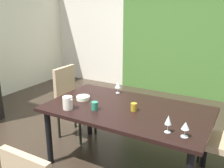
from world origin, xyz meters
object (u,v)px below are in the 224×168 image
object	(u,v)px
dining_table	(127,114)
chair_left_far	(72,100)
cup_center	(134,107)
pitcher_east	(68,103)
wine_glass_right	(168,120)
wine_glass_front	(185,126)
cup_north	(95,106)
serving_bowl_near_window	(83,98)
wine_glass_near_shelf	(118,85)

from	to	relation	value
dining_table	chair_left_far	world-z (taller)	chair_left_far
cup_center	pitcher_east	bearing A→B (deg)	-154.69
cup_center	wine_glass_right	bearing A→B (deg)	-31.84
dining_table	chair_left_far	bearing A→B (deg)	164.29
chair_left_far	wine_glass_front	xyz separation A→B (m)	(1.76, -0.63, 0.29)
cup_north	pitcher_east	xyz separation A→B (m)	(-0.27, -0.13, 0.03)
chair_left_far	pitcher_east	world-z (taller)	chair_left_far
serving_bowl_near_window	pitcher_east	size ratio (longest dim) A/B	1.13
cup_north	dining_table	bearing A→B (deg)	37.48
wine_glass_front	cup_north	xyz separation A→B (m)	(-1.02, 0.12, -0.06)
pitcher_east	cup_north	bearing A→B (deg)	25.12
wine_glass_right	wine_glass_near_shelf	xyz separation A→B (m)	(-0.91, 0.73, -0.01)
wine_glass_front	cup_center	bearing A→B (deg)	154.43
cup_center	pitcher_east	xyz separation A→B (m)	(-0.67, -0.31, 0.03)
wine_glass_front	cup_center	size ratio (longest dim) A/B	1.62
dining_table	cup_north	bearing A→B (deg)	-142.52
chair_left_far	wine_glass_near_shelf	world-z (taller)	chair_left_far
chair_left_far	wine_glass_right	bearing A→B (deg)	68.89
cup_north	wine_glass_near_shelf	bearing A→B (deg)	93.85
dining_table	chair_left_far	xyz separation A→B (m)	(-1.03, 0.29, -0.11)
chair_left_far	wine_glass_front	distance (m)	1.90
serving_bowl_near_window	cup_north	xyz separation A→B (m)	(0.30, -0.19, 0.02)
wine_glass_right	pitcher_east	size ratio (longest dim) A/B	1.13
wine_glass_near_shelf	cup_center	xyz separation A→B (m)	(0.43, -0.44, -0.06)
wine_glass_front	cup_center	distance (m)	0.70
wine_glass_near_shelf	pitcher_east	distance (m)	0.79
cup_north	cup_center	xyz separation A→B (m)	(0.39, 0.19, -0.00)
wine_glass_near_shelf	wine_glass_front	xyz separation A→B (m)	(1.06, -0.74, -0.00)
pitcher_east	wine_glass_front	bearing A→B (deg)	0.57
dining_table	wine_glass_near_shelf	distance (m)	0.55
chair_left_far	cup_center	size ratio (longest dim) A/B	11.49
wine_glass_right	cup_center	bearing A→B (deg)	148.16
wine_glass_front	cup_center	xyz separation A→B (m)	(-0.63, 0.30, -0.06)
wine_glass_right	cup_center	xyz separation A→B (m)	(-0.47, 0.29, -0.07)
wine_glass_front	cup_center	world-z (taller)	wine_glass_front
wine_glass_front	serving_bowl_near_window	xyz separation A→B (m)	(-1.32, 0.31, -0.08)
cup_center	pitcher_east	size ratio (longest dim) A/B	0.61
serving_bowl_near_window	cup_center	distance (m)	0.69
cup_north	chair_left_far	bearing A→B (deg)	145.37
chair_left_far	pitcher_east	bearing A→B (deg)	36.14
wine_glass_right	cup_north	bearing A→B (deg)	172.89
dining_table	chair_left_far	size ratio (longest dim) A/B	1.80
chair_left_far	cup_north	xyz separation A→B (m)	(0.74, -0.51, 0.24)
chair_left_far	wine_glass_front	world-z (taller)	chair_left_far
serving_bowl_near_window	cup_north	bearing A→B (deg)	-32.97
wine_glass_near_shelf	chair_left_far	bearing A→B (deg)	-171.09
wine_glass_right	wine_glass_front	world-z (taller)	wine_glass_right
pitcher_east	wine_glass_right	bearing A→B (deg)	1.04
wine_glass_right	serving_bowl_near_window	world-z (taller)	wine_glass_right
chair_left_far	dining_table	bearing A→B (deg)	74.29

